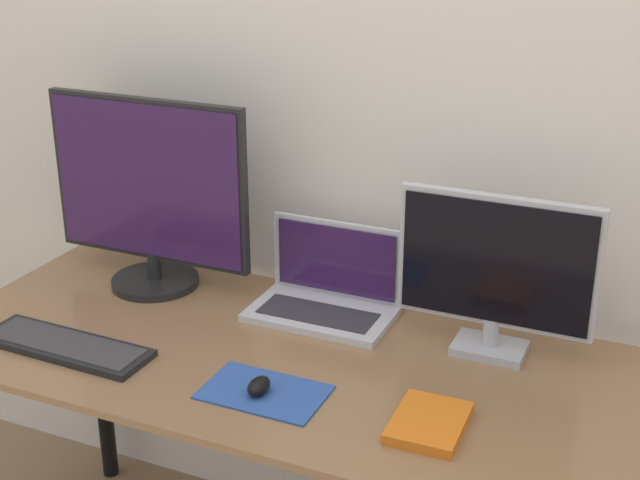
% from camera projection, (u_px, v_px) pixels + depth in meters
% --- Properties ---
extents(wall_back, '(7.00, 0.05, 2.50)m').
position_uv_depth(wall_back, '(378.00, 109.00, 2.19)').
color(wall_back, silver).
rests_on(wall_back, ground_plane).
extents(desk, '(1.79, 0.73, 0.77)m').
position_uv_depth(desk, '(306.00, 397.00, 2.04)').
color(desk, olive).
rests_on(desk, ground_plane).
extents(monitor_left, '(0.56, 0.23, 0.50)m').
position_uv_depth(monitor_left, '(149.00, 195.00, 2.28)').
color(monitor_left, black).
rests_on(monitor_left, desk).
extents(monitor_right, '(0.44, 0.11, 0.38)m').
position_uv_depth(monitor_right, '(496.00, 270.00, 1.96)').
color(monitor_right, '#B2B2B7').
rests_on(monitor_right, desk).
extents(laptop, '(0.35, 0.21, 0.22)m').
position_uv_depth(laptop, '(327.00, 291.00, 2.21)').
color(laptop, silver).
rests_on(laptop, desk).
extents(keyboard, '(0.42, 0.14, 0.02)m').
position_uv_depth(keyboard, '(66.00, 346.00, 2.04)').
color(keyboard, black).
rests_on(keyboard, desk).
extents(mousepad, '(0.26, 0.16, 0.00)m').
position_uv_depth(mousepad, '(264.00, 392.00, 1.87)').
color(mousepad, '#2D519E').
rests_on(mousepad, desk).
extents(mouse, '(0.04, 0.07, 0.03)m').
position_uv_depth(mouse, '(259.00, 386.00, 1.85)').
color(mouse, black).
rests_on(mouse, mousepad).
extents(book, '(0.14, 0.19, 0.02)m').
position_uv_depth(book, '(429.00, 423.00, 1.75)').
color(book, orange).
rests_on(book, desk).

